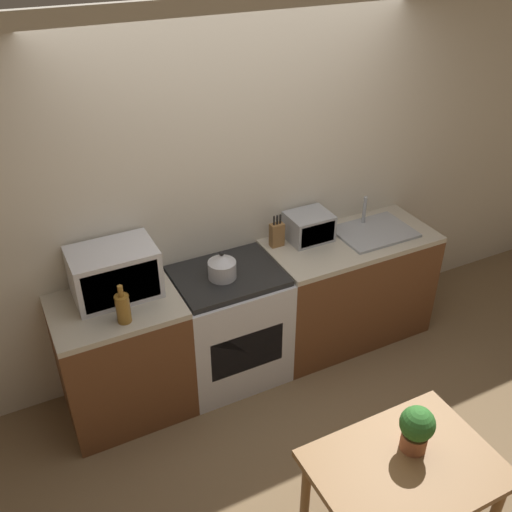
% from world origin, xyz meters
% --- Properties ---
extents(ground_plane, '(16.00, 16.00, 0.00)m').
position_xyz_m(ground_plane, '(0.00, 0.00, 0.00)').
color(ground_plane, brown).
extents(wall_back, '(10.00, 0.06, 2.60)m').
position_xyz_m(wall_back, '(0.00, 1.17, 1.30)').
color(wall_back, beige).
rests_on(wall_back, ground_plane).
extents(counter_left_run, '(0.82, 0.62, 0.90)m').
position_xyz_m(counter_left_run, '(-1.03, 0.83, 0.45)').
color(counter_left_run, brown).
rests_on(counter_left_run, ground_plane).
extents(counter_right_run, '(1.31, 0.62, 0.90)m').
position_xyz_m(counter_right_run, '(0.79, 0.83, 0.45)').
color(counter_right_run, brown).
rests_on(counter_right_run, ground_plane).
extents(stove_range, '(0.76, 0.62, 0.90)m').
position_xyz_m(stove_range, '(-0.25, 0.83, 0.45)').
color(stove_range, silver).
rests_on(stove_range, ground_plane).
extents(kettle, '(0.19, 0.19, 0.21)m').
position_xyz_m(kettle, '(-0.29, 0.80, 0.99)').
color(kettle, '#B7B7BC').
rests_on(kettle, stove_range).
extents(microwave, '(0.54, 0.36, 0.33)m').
position_xyz_m(microwave, '(-0.98, 0.93, 1.07)').
color(microwave, silver).
rests_on(microwave, counter_left_run).
extents(bottle, '(0.09, 0.09, 0.26)m').
position_xyz_m(bottle, '(-1.01, 0.64, 1.00)').
color(bottle, olive).
rests_on(bottle, counter_left_run).
extents(knife_block, '(0.10, 0.06, 0.25)m').
position_xyz_m(knife_block, '(0.23, 1.00, 0.99)').
color(knife_block, brown).
rests_on(knife_block, counter_right_run).
extents(toaster_oven, '(0.32, 0.27, 0.21)m').
position_xyz_m(toaster_oven, '(0.49, 0.98, 1.00)').
color(toaster_oven, '#999BA0').
rests_on(toaster_oven, counter_right_run).
extents(sink_basin, '(0.57, 0.43, 0.24)m').
position_xyz_m(sink_basin, '(0.99, 0.83, 0.91)').
color(sink_basin, '#999BA0').
rests_on(sink_basin, counter_right_run).
extents(dining_table, '(0.91, 0.66, 0.75)m').
position_xyz_m(dining_table, '(-0.06, -0.87, 0.64)').
color(dining_table, brown).
rests_on(dining_table, ground_plane).
extents(potted_plant, '(0.18, 0.18, 0.26)m').
position_xyz_m(potted_plant, '(0.03, -0.80, 0.89)').
color(potted_plant, '#9E5B3D').
rests_on(potted_plant, dining_table).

